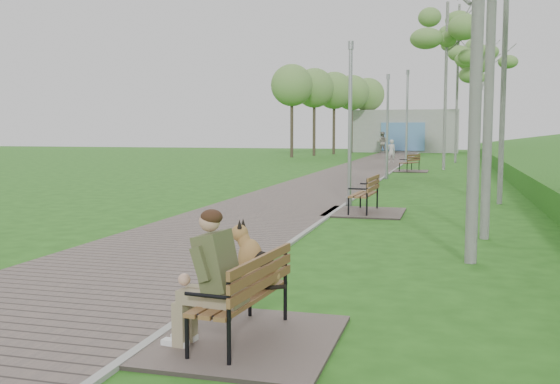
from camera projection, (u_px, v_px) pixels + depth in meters
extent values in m
plane|color=#245716|center=(288.00, 246.00, 11.06)|extent=(120.00, 120.00, 0.00)
cube|color=#61554F|center=(359.00, 170.00, 32.17)|extent=(3.50, 67.00, 0.04)
cube|color=#999993|center=(393.00, 171.00, 31.71)|extent=(0.10, 67.00, 0.05)
cube|color=#9E9E99|center=(405.00, 131.00, 60.23)|extent=(10.00, 5.00, 4.00)
cube|color=#5688C1|center=(403.00, 137.00, 57.79)|extent=(4.00, 0.20, 2.60)
cube|color=#61554F|center=(245.00, 340.00, 6.06)|extent=(1.76, 1.95, 0.04)
cube|color=brown|center=(240.00, 297.00, 6.03)|extent=(0.59, 1.50, 0.04)
cube|color=brown|center=(262.00, 272.00, 5.92)|extent=(0.19, 1.46, 0.32)
cube|color=#61554F|center=(365.00, 212.00, 15.49)|extent=(1.89, 2.10, 0.04)
cube|color=brown|center=(363.00, 194.00, 15.46)|extent=(0.56, 1.60, 0.04)
cube|color=brown|center=(373.00, 183.00, 15.35)|extent=(0.13, 1.57, 0.35)
cube|color=#61554F|center=(410.00, 171.00, 31.32)|extent=(1.76, 1.96, 0.04)
cube|color=brown|center=(409.00, 163.00, 31.29)|extent=(0.96, 1.53, 0.04)
cube|color=brown|center=(414.00, 158.00, 31.13)|extent=(0.59, 1.38, 0.32)
cylinder|color=#989BA0|center=(349.00, 202.00, 16.90)|extent=(0.17, 0.17, 0.26)
cylinder|color=#989BA0|center=(350.00, 128.00, 16.70)|extent=(0.10, 0.10, 4.26)
cylinder|color=#989BA0|center=(351.00, 45.00, 16.49)|extent=(0.15, 0.15, 0.21)
cylinder|color=#989BA0|center=(386.00, 176.00, 26.48)|extent=(0.17, 0.17, 0.26)
cylinder|color=#989BA0|center=(387.00, 129.00, 26.28)|extent=(0.10, 0.10, 4.25)
cylinder|color=#989BA0|center=(388.00, 77.00, 26.07)|extent=(0.15, 0.15, 0.21)
cylinder|color=#989BA0|center=(406.00, 161.00, 38.27)|extent=(0.22, 0.22, 0.33)
cylinder|color=#989BA0|center=(407.00, 119.00, 38.01)|extent=(0.13, 0.13, 5.52)
cylinder|color=#989BA0|center=(408.00, 72.00, 37.74)|extent=(0.20, 0.20, 0.28)
imported|color=beige|center=(391.00, 151.00, 39.52)|extent=(0.62, 0.50, 1.49)
imported|color=gray|center=(382.00, 143.00, 56.44)|extent=(0.97, 0.76, 1.95)
cylinder|color=silver|center=(478.00, 22.00, 9.30)|extent=(0.17, 0.17, 7.32)
cylinder|color=silver|center=(491.00, 38.00, 11.45)|extent=(0.17, 0.17, 7.49)
cylinder|color=silver|center=(505.00, 30.00, 16.96)|extent=(0.18, 0.18, 9.53)
cylinder|color=silver|center=(478.00, 22.00, 19.37)|extent=(0.20, 0.20, 10.82)
cylinder|color=silver|center=(446.00, 87.00, 32.12)|extent=(0.17, 0.17, 8.58)
ellipsoid|color=#709D4C|center=(447.00, 33.00, 31.85)|extent=(2.40, 2.40, 3.78)
cylinder|color=silver|center=(476.00, 100.00, 37.49)|extent=(0.18, 0.18, 7.80)
ellipsoid|color=#709D4C|center=(477.00, 58.00, 37.25)|extent=(2.57, 2.57, 3.43)
cylinder|color=silver|center=(457.00, 84.00, 39.48)|extent=(0.18, 0.18, 9.95)
ellipsoid|color=#709D4C|center=(459.00, 33.00, 39.16)|extent=(2.65, 2.65, 4.38)
cylinder|color=silver|center=(492.00, 105.00, 42.60)|extent=(0.17, 0.17, 7.64)
ellipsoid|color=#709D4C|center=(493.00, 68.00, 42.36)|extent=(2.43, 2.43, 3.36)
cylinder|color=silver|center=(479.00, 100.00, 51.46)|extent=(0.17, 0.17, 9.10)
ellipsoid|color=#709D4C|center=(480.00, 65.00, 51.18)|extent=(2.45, 2.45, 4.00)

